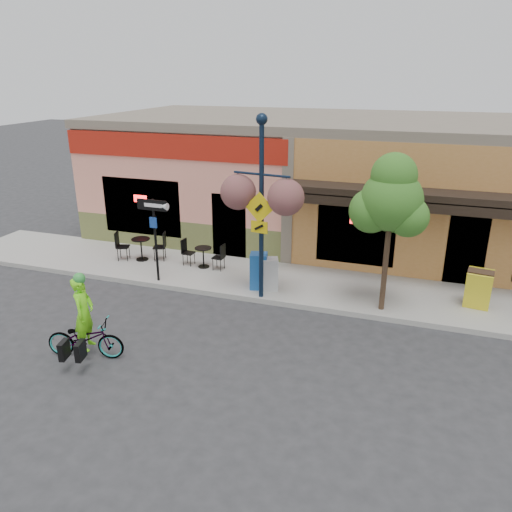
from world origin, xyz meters
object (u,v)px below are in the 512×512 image
at_px(one_way_sign, 156,241).
at_px(bicycle, 85,339).
at_px(cyclist_rider, 85,323).
at_px(building, 341,178).
at_px(newspaper_box_blue, 259,271).
at_px(lamp_post, 261,210).
at_px(newspaper_box_grey, 270,274).
at_px(street_tree, 388,234).

bearing_deg(one_way_sign, bicycle, -82.03).
distance_m(bicycle, cyclist_rider, 0.39).
height_order(building, one_way_sign, building).
bearing_deg(bicycle, newspaper_box_blue, -42.91).
xyz_separation_m(building, bicycle, (-3.81, -10.86, -1.79)).
height_order(lamp_post, one_way_sign, lamp_post).
relative_size(cyclist_rider, one_way_sign, 0.68).
xyz_separation_m(building, newspaper_box_grey, (-0.88, -6.31, -1.63)).
relative_size(one_way_sign, street_tree, 0.60).
bearing_deg(lamp_post, street_tree, 12.48).
relative_size(bicycle, newspaper_box_grey, 1.85).
xyz_separation_m(newspaper_box_blue, street_tree, (3.52, -0.25, 1.56)).
xyz_separation_m(bicycle, cyclist_rider, (0.05, 0.00, 0.39)).
bearing_deg(cyclist_rider, bicycle, 76.83).
distance_m(newspaper_box_blue, street_tree, 3.86).
bearing_deg(newspaper_box_grey, building, 61.23).
relative_size(cyclist_rider, street_tree, 0.41).
xyz_separation_m(lamp_post, newspaper_box_grey, (0.09, 0.54, -2.02)).
bearing_deg(newspaper_box_grey, one_way_sign, 166.38).
bearing_deg(lamp_post, one_way_sign, -174.41).
bearing_deg(lamp_post, building, 89.45).
bearing_deg(one_way_sign, street_tree, 3.16).
bearing_deg(newspaper_box_blue, lamp_post, -77.61).
distance_m(building, bicycle, 11.65).
relative_size(lamp_post, one_way_sign, 1.99).
distance_m(lamp_post, street_tree, 3.31).
bearing_deg(newspaper_box_grey, bicycle, -143.68).
height_order(lamp_post, street_tree, lamp_post).
xyz_separation_m(bicycle, one_way_sign, (-0.46, 4.12, 0.94)).
bearing_deg(bicycle, newspaper_box_grey, -45.99).
height_order(cyclist_rider, lamp_post, lamp_post).
height_order(building, newspaper_box_blue, building).
bearing_deg(cyclist_rider, building, -32.28).
bearing_deg(one_way_sign, newspaper_box_grey, 8.87).
height_order(one_way_sign, newspaper_box_grey, one_way_sign).
bearing_deg(newspaper_box_blue, newspaper_box_grey, -10.87).
height_order(cyclist_rider, newspaper_box_blue, cyclist_rider).
distance_m(building, street_tree, 6.96).
bearing_deg(newspaper_box_grey, newspaper_box_blue, 160.95).
distance_m(one_way_sign, street_tree, 6.63).
xyz_separation_m(cyclist_rider, lamp_post, (2.79, 4.01, 1.79)).
height_order(cyclist_rider, newspaper_box_grey, cyclist_rider).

